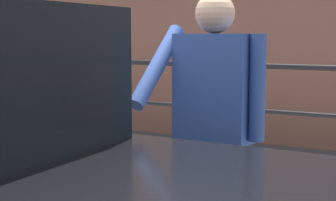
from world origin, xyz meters
name	(u,v)px	position (x,y,z in m)	size (l,w,h in m)	color
parking_meter	(116,89)	(0.13, 0.31, 1.28)	(0.17, 0.18, 1.55)	slate
pedestrian_at_meter	(213,120)	(0.81, 0.30, 1.14)	(0.64, 0.56, 1.71)	slate
background_railing	(241,92)	(0.00, 3.09, 0.98)	(24.06, 0.06, 1.16)	black
backdrop_wall	(290,12)	(0.00, 5.18, 1.97)	(32.00, 0.50, 3.94)	brown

